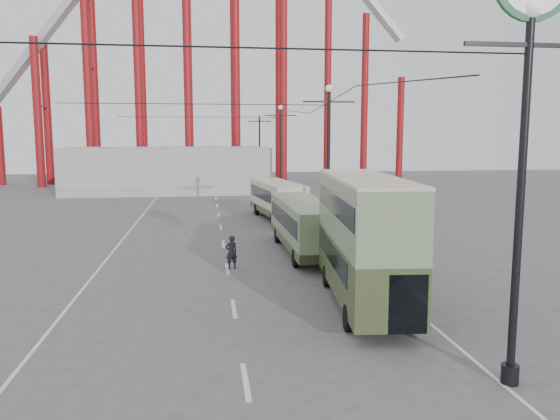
{
  "coord_description": "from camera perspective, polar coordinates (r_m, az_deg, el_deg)",
  "views": [
    {
      "loc": [
        -1.9,
        -15.17,
        6.19
      ],
      "look_at": [
        1.27,
        8.26,
        3.0
      ],
      "focal_mm": 35.0,
      "sensor_mm": 36.0,
      "label": 1
    }
  ],
  "objects": [
    {
      "name": "road_markings",
      "position": [
        35.43,
        -5.9,
        -2.41
      ],
      "size": [
        12.52,
        120.0,
        0.01
      ],
      "color": "silver",
      "rests_on": "ground"
    },
    {
      "name": "roller_coaster",
      "position": [
        73.98,
        -8.5,
        20.67
      ],
      "size": [
        52.95,
        5.0,
        55.48
      ],
      "color": "maroon",
      "rests_on": "ground"
    },
    {
      "name": "lamp_post_near",
      "position": [
        14.39,
        24.51,
        13.68
      ],
      "size": [
        3.2,
        0.44,
        10.8
      ],
      "color": "black",
      "rests_on": "ground"
    },
    {
      "name": "single_decker_green",
      "position": [
        29.18,
        2.48,
        -1.45
      ],
      "size": [
        2.36,
        9.8,
        2.77
      ],
      "rotation": [
        0.0,
        0.0,
        0.01
      ],
      "color": "gray",
      "rests_on": "ground"
    },
    {
      "name": "pedestrian",
      "position": [
        25.84,
        -5.1,
        -4.4
      ],
      "size": [
        0.66,
        0.53,
        1.58
      ],
      "primitive_type": "imported",
      "rotation": [
        0.0,
        0.0,
        3.44
      ],
      "color": "black",
      "rests_on": "ground"
    },
    {
      "name": "lamp_post_far",
      "position": [
        55.7,
        0.05,
        6.13
      ],
      "size": [
        3.2,
        0.44,
        9.32
      ],
      "color": "black",
      "rests_on": "ground"
    },
    {
      "name": "ground",
      "position": [
        16.49,
        -0.54,
        -14.36
      ],
      "size": [
        160.0,
        160.0,
        0.0
      ],
      "primitive_type": "plane",
      "color": "#505052",
      "rests_on": "ground"
    },
    {
      "name": "lamp_post_mid",
      "position": [
        34.04,
        5.06,
        5.11
      ],
      "size": [
        3.2,
        0.44,
        9.32
      ],
      "color": "black",
      "rests_on": "ground"
    },
    {
      "name": "lamp_post_distant",
      "position": [
        77.55,
        -2.16,
        6.56
      ],
      "size": [
        3.2,
        0.44,
        9.32
      ],
      "color": "black",
      "rests_on": "ground"
    },
    {
      "name": "double_decker_bus",
      "position": [
        20.18,
        8.72,
        -2.45
      ],
      "size": [
        3.01,
        9.04,
        4.77
      ],
      "rotation": [
        0.0,
        0.0,
        -0.09
      ],
      "color": "#383F22",
      "rests_on": "ground"
    },
    {
      "name": "fairground_shed",
      "position": [
        62.41,
        -11.48,
        4.14
      ],
      "size": [
        22.0,
        10.0,
        5.0
      ],
      "primitive_type": "cube",
      "color": "#A4A49F",
      "rests_on": "ground"
    },
    {
      "name": "single_decker_cream",
      "position": [
        40.99,
        -0.31,
        1.23
      ],
      "size": [
        3.38,
        9.24,
        2.81
      ],
      "rotation": [
        0.0,
        0.0,
        0.12
      ],
      "color": "beige",
      "rests_on": "ground"
    }
  ]
}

